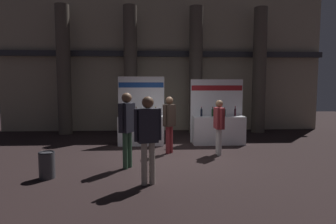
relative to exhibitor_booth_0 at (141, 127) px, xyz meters
The scene contains 9 objects.
ground_plane 2.09m from the exhibitor_booth_0, 64.54° to the right, with size 29.19×29.19×0.00m, color black.
hall_colonnade 4.05m from the exhibitor_booth_0, 74.47° to the left, with size 14.60×1.30×6.32m.
exhibitor_booth_0 is the anchor object (origin of this frame).
exhibitor_booth_1 2.70m from the exhibitor_booth_0, ahead, with size 1.88×0.66×2.27m.
trash_bin 4.04m from the exhibitor_booth_0, 118.02° to the right, with size 0.34×0.34×0.59m.
visitor_0 1.68m from the exhibitor_booth_0, 56.33° to the right, with size 0.40×0.40×1.71m.
visitor_1 4.10m from the exhibitor_booth_0, 85.52° to the right, with size 0.55×0.30×1.80m.
visitor_2 2.87m from the exhibitor_booth_0, 34.79° to the right, with size 0.24×0.59×1.61m.
visitor_4 2.92m from the exhibitor_booth_0, 94.26° to the right, with size 0.40×0.49×1.85m.
Camera 1 is at (-0.43, -7.81, 1.97)m, focal length 29.80 mm.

